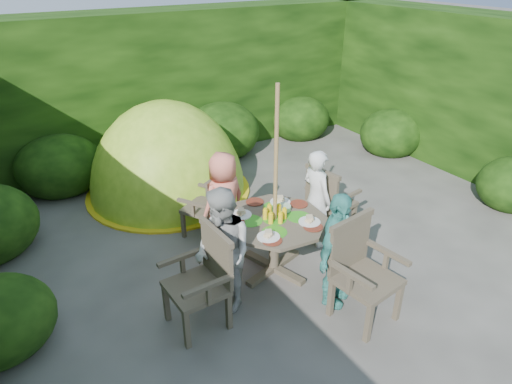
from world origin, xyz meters
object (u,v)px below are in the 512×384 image
garden_chair_front (361,269)px  child_front (336,251)px  child_right (316,198)px  parasol_pole (275,186)px  child_back (224,201)px  garden_chair_back (209,204)px  garden_chair_left (203,278)px  patio_table (275,227)px  child_left (223,251)px  garden_chair_right (328,199)px  dome_tent (170,192)px

garden_chair_front → child_front: size_ratio=0.79×
child_right → child_front: bearing=149.2°
parasol_pole → child_back: 0.93m
garden_chair_back → child_front: child_front is taller
garden_chair_left → child_right: (1.81, 0.57, 0.11)m
garden_chair_back → garden_chair_front: (0.64, -2.10, 0.08)m
garden_chair_back → child_right: (1.07, -0.83, 0.17)m
patio_table → child_front: 0.80m
patio_table → child_front: child_front is taller
child_left → patio_table: bearing=103.7°
patio_table → garden_chair_front: garden_chair_front is taller
garden_chair_right → garden_chair_left: garden_chair_left is taller
garden_chair_left → child_back: bearing=140.9°
garden_chair_right → garden_chair_front: bearing=142.0°
garden_chair_back → dome_tent: size_ratio=0.30×
garden_chair_front → child_left: size_ratio=0.76×
garden_chair_back → child_left: size_ratio=0.64×
child_front → dome_tent: dome_tent is taller
child_left → child_front: size_ratio=1.05×
patio_table → garden_chair_back: (-0.31, 1.06, -0.12)m
garden_chair_front → child_front: child_front is taller
garden_chair_back → child_right: child_right is taller
child_back → parasol_pole: bearing=94.9°
garden_chair_right → child_front: (-0.81, -1.09, 0.15)m
parasol_pole → patio_table: bearing=29.8°
garden_chair_left → dome_tent: 2.99m
garden_chair_left → child_left: 0.33m
child_right → child_left: size_ratio=0.94×
child_left → child_front: 1.13m
garden_chair_right → garden_chair_front: garden_chair_front is taller
patio_table → garden_chair_front: (0.33, -1.04, -0.04)m
child_right → child_front: size_ratio=0.99×
child_right → child_front: child_front is taller
child_front → parasol_pole: bearing=75.9°
patio_table → dome_tent: (-0.30, 2.51, -0.58)m
garden_chair_right → garden_chair_back: bearing=51.2°
patio_table → garden_chair_back: garden_chair_back is taller
child_left → child_back: bearing=148.7°
garden_chair_back → child_back: (0.07, -0.30, 0.17)m
child_front → dome_tent: 3.38m
child_left → child_front: child_left is taller
garden_chair_front → dome_tent: bearing=91.9°
patio_table → garden_chair_left: size_ratio=1.52×
child_back → dome_tent: (-0.07, 1.74, -0.63)m
child_right → patio_table: bearing=104.1°
garden_chair_right → child_left: (-1.81, -0.56, 0.18)m
patio_table → dome_tent: bearing=96.9°
child_back → dome_tent: size_ratio=0.44×
garden_chair_left → child_front: 1.35m
parasol_pole → dome_tent: size_ratio=0.77×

